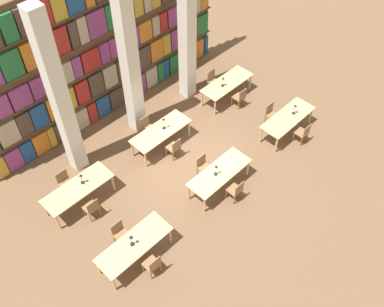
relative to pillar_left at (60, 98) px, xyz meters
The scene contains 29 objects.
ground_plane 4.85m from the pillar_left, 45.78° to the right, with size 40.00×40.00×0.00m, color brown.
bookshelf_bank 3.02m from the pillar_left, 27.88° to the left, with size 10.55×0.35×5.50m.
pillar_left is the anchor object (origin of this frame).
pillar_center 2.66m from the pillar_left, ahead, with size 0.48×0.48×6.00m.
pillar_right 5.32m from the pillar_left, ahead, with size 0.48×0.48×6.00m.
reading_table_0 4.82m from the pillar_left, 102.61° to the right, with size 2.26×0.85×0.77m.
chair_0 5.53m from the pillar_left, 100.39° to the right, with size 0.42×0.40×0.86m.
chair_1 4.35m from the pillar_left, 104.53° to the right, with size 0.42×0.40×0.86m.
desk_lamp_0 4.64m from the pillar_left, 103.18° to the right, with size 0.14×0.14×0.44m.
reading_table_1 5.41m from the pillar_left, 56.94° to the right, with size 2.26×0.85×0.77m.
chair_2 6.06m from the pillar_left, 60.85° to the right, with size 0.42×0.40×0.86m.
chair_3 5.01m from the pillar_left, 51.65° to the right, with size 0.42×0.40×0.86m.
desk_lamp_1 5.16m from the pillar_left, 58.27° to the right, with size 0.14×0.14×0.43m.
reading_table_2 7.87m from the pillar_left, 33.42° to the right, with size 2.26×0.85×0.77m.
chair_4 8.33m from the pillar_left, 37.66° to the right, with size 0.42×0.40×0.86m.
chair_5 7.60m from the pillar_left, 28.64° to the right, with size 0.42×0.40×0.86m.
desk_lamp_2 8.02m from the pillar_left, 32.43° to the right, with size 0.14×0.14×0.43m.
reading_table_3 2.84m from the pillar_left, 122.60° to the right, with size 2.26×0.85×0.77m.
chair_6 3.42m from the pillar_left, 114.07° to the right, with size 0.42×0.40×0.86m.
chair_7 2.79m from the pillar_left, 144.02° to the right, with size 0.42×0.40×0.86m.
desk_lamp_3 2.47m from the pillar_left, 115.79° to the right, with size 0.14×0.14×0.41m.
reading_table_4 3.75m from the pillar_left, 28.06° to the right, with size 2.26×0.85×0.77m.
chair_8 4.18m from the pillar_left, 39.15° to the right, with size 0.42×0.40×0.86m.
chair_9 3.68m from the pillar_left, 14.79° to the right, with size 0.42×0.40×0.86m.
desk_lamp_4 3.64m from the pillar_left, 26.77° to the right, with size 0.14×0.14×0.49m.
reading_table_5 6.74m from the pillar_left, 11.77° to the right, with size 2.26×0.85×0.77m.
chair_10 6.97m from the pillar_left, 17.94° to the right, with size 0.42×0.40×0.86m.
chair_11 6.70m from the pillar_left, ahead, with size 0.42×0.40×0.86m.
desk_lamp_5 6.37m from the pillar_left, 12.48° to the right, with size 0.14×0.14×0.41m.
Camera 1 is at (-6.71, -6.76, 11.36)m, focal length 40.00 mm.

